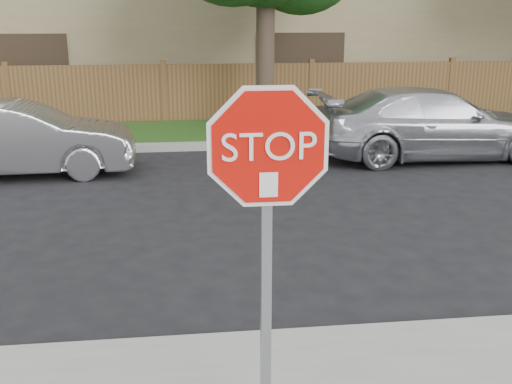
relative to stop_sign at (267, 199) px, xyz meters
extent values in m
plane|color=black|center=(-1.01, 1.48, -1.83)|extent=(90.00, 90.00, 0.00)
cube|color=gray|center=(-1.01, 9.63, -1.75)|extent=(70.00, 0.30, 0.15)
cube|color=#1E4714|center=(-1.01, 11.28, -1.77)|extent=(70.00, 3.00, 0.12)
cube|color=brown|center=(-1.01, 12.88, -1.03)|extent=(70.00, 0.12, 1.60)
cube|color=#9A895F|center=(-1.01, 18.48, 1.17)|extent=(34.00, 8.00, 6.00)
cylinder|color=#382B21|center=(1.49, 11.18, 0.13)|extent=(0.44, 0.44, 3.92)
cube|color=gray|center=(0.00, 0.05, -0.58)|extent=(0.06, 0.06, 2.30)
cylinder|color=white|center=(0.00, -0.02, 0.32)|extent=(1.01, 0.02, 1.01)
cylinder|color=red|center=(0.00, -0.03, 0.32)|extent=(0.93, 0.02, 0.93)
cube|color=white|center=(0.00, -0.05, 0.10)|extent=(0.11, 0.00, 0.15)
imported|color=#A2A1A6|center=(-3.50, 7.84, -1.15)|extent=(4.16, 1.61, 1.35)
imported|color=#B5B7BD|center=(4.57, 8.29, -1.11)|extent=(5.01, 2.15, 1.44)
camera|label=1|loc=(-0.47, -3.38, 1.07)|focal=42.00mm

